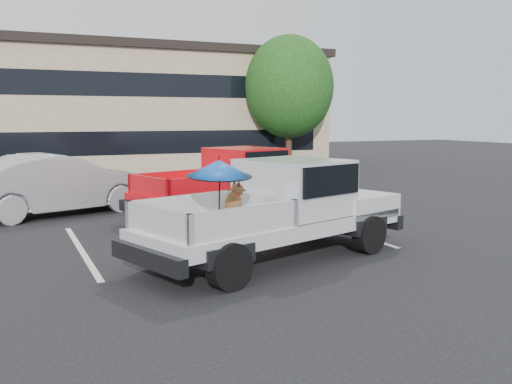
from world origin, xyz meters
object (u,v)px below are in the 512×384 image
Objects in this scene: silver_pickup at (285,203)px; silver_sedan at (58,184)px; tree_back at (184,89)px; tree_right at (289,87)px; red_pickup at (240,179)px.

silver_sedan is (-3.53, 6.93, -0.20)m from silver_pickup.
tree_back reaches higher than silver_pickup.
silver_pickup is at bearing -171.02° from silver_sedan.
silver_sedan is at bearing -117.53° from tree_back.
silver_pickup reaches higher than silver_sedan.
tree_back is (-3.00, 8.00, 0.20)m from tree_right.
tree_back is at bearing 59.68° from red_pickup.
silver_pickup is 7.78m from silver_sedan.
tree_right is at bearing -70.33° from silver_sedan.
silver_pickup reaches higher than red_pickup.
tree_right is 8.55m from tree_back.
silver_sedan is (-9.00, -17.27, -3.57)m from tree_back.
red_pickup is at bearing -123.07° from tree_right.
red_pickup is 5.06m from silver_sedan.
tree_back is 19.80m from silver_sedan.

